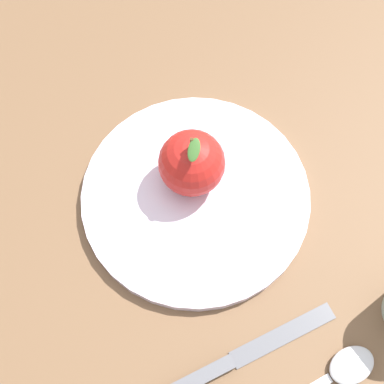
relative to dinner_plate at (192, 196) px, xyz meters
name	(u,v)px	position (x,y,z in m)	size (l,w,h in m)	color
ground_plane	(204,234)	(0.04, 0.00, -0.01)	(2.40, 2.40, 0.00)	brown
dinner_plate	(192,196)	(0.00, 0.00, 0.00)	(0.26, 0.26, 0.01)	silver
apple	(194,163)	(-0.02, 0.01, 0.04)	(0.07, 0.07, 0.09)	#B21E19
knife	(228,363)	(0.18, 0.00, 0.00)	(0.06, 0.20, 0.01)	#59595E
spoon	(334,376)	(0.22, 0.09, 0.00)	(0.07, 0.18, 0.01)	silver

